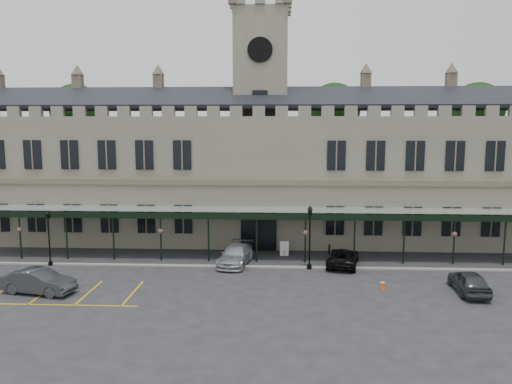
{
  "coord_description": "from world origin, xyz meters",
  "views": [
    {
      "loc": [
        1.89,
        -32.95,
        11.31
      ],
      "look_at": [
        0.0,
        6.0,
        6.0
      ],
      "focal_mm": 35.0,
      "sensor_mm": 36.0,
      "label": 1
    }
  ],
  "objects_px": {
    "traffic_cone": "(383,284)",
    "station_building": "(261,174)",
    "sign_board": "(284,249)",
    "car_van": "(343,257)",
    "clock_tower": "(261,105)",
    "lamp_post_mid": "(310,231)",
    "car_right_a": "(469,282)",
    "car_taxi": "(236,255)",
    "lamp_post_left": "(49,233)",
    "car_left_b": "(39,281)"
  },
  "relations": [
    {
      "from": "traffic_cone",
      "to": "sign_board",
      "type": "height_order",
      "value": "sign_board"
    },
    {
      "from": "clock_tower",
      "to": "car_right_a",
      "type": "height_order",
      "value": "clock_tower"
    },
    {
      "from": "station_building",
      "to": "traffic_cone",
      "type": "distance_m",
      "value": 18.64
    },
    {
      "from": "lamp_post_mid",
      "to": "traffic_cone",
      "type": "bearing_deg",
      "value": -43.1
    },
    {
      "from": "lamp_post_mid",
      "to": "car_right_a",
      "type": "bearing_deg",
      "value": -26.19
    },
    {
      "from": "lamp_post_mid",
      "to": "car_van",
      "type": "xyz_separation_m",
      "value": [
        2.76,
        1.05,
        -2.32
      ]
    },
    {
      "from": "station_building",
      "to": "lamp_post_left",
      "type": "xyz_separation_m",
      "value": [
        -16.61,
        -10.59,
        -3.77
      ]
    },
    {
      "from": "traffic_cone",
      "to": "station_building",
      "type": "bearing_deg",
      "value": 120.95
    },
    {
      "from": "clock_tower",
      "to": "car_van",
      "type": "bearing_deg",
      "value": -53.98
    },
    {
      "from": "clock_tower",
      "to": "car_left_b",
      "type": "distance_m",
      "value": 25.57
    },
    {
      "from": "clock_tower",
      "to": "car_taxi",
      "type": "xyz_separation_m",
      "value": [
        -1.67,
        -9.63,
        -12.34
      ]
    },
    {
      "from": "station_building",
      "to": "lamp_post_mid",
      "type": "relative_size",
      "value": 11.83
    },
    {
      "from": "lamp_post_mid",
      "to": "car_van",
      "type": "relative_size",
      "value": 1.03
    },
    {
      "from": "car_left_b",
      "to": "car_right_a",
      "type": "distance_m",
      "value": 29.01
    },
    {
      "from": "lamp_post_left",
      "to": "sign_board",
      "type": "height_order",
      "value": "lamp_post_left"
    },
    {
      "from": "car_van",
      "to": "car_right_a",
      "type": "bearing_deg",
      "value": 153.32
    },
    {
      "from": "traffic_cone",
      "to": "car_van",
      "type": "bearing_deg",
      "value": 110.26
    },
    {
      "from": "traffic_cone",
      "to": "clock_tower",
      "type": "bearing_deg",
      "value": 120.8
    },
    {
      "from": "lamp_post_mid",
      "to": "sign_board",
      "type": "xyz_separation_m",
      "value": [
        -1.94,
        3.85,
        -2.38
      ]
    },
    {
      "from": "station_building",
      "to": "car_taxi",
      "type": "distance_m",
      "value": 11.24
    },
    {
      "from": "clock_tower",
      "to": "lamp_post_mid",
      "type": "xyz_separation_m",
      "value": [
        4.24,
        -10.67,
        -10.1
      ]
    },
    {
      "from": "sign_board",
      "to": "car_van",
      "type": "height_order",
      "value": "car_van"
    },
    {
      "from": "car_taxi",
      "to": "car_van",
      "type": "xyz_separation_m",
      "value": [
        8.67,
        0.01,
        -0.09
      ]
    },
    {
      "from": "clock_tower",
      "to": "car_taxi",
      "type": "height_order",
      "value": "clock_tower"
    },
    {
      "from": "clock_tower",
      "to": "traffic_cone",
      "type": "relative_size",
      "value": 38.07
    },
    {
      "from": "car_left_b",
      "to": "car_right_a",
      "type": "relative_size",
      "value": 1.09
    },
    {
      "from": "clock_tower",
      "to": "lamp_post_mid",
      "type": "height_order",
      "value": "clock_tower"
    },
    {
      "from": "car_van",
      "to": "car_right_a",
      "type": "xyz_separation_m",
      "value": [
        7.67,
        -6.18,
        0.09
      ]
    },
    {
      "from": "traffic_cone",
      "to": "car_van",
      "type": "relative_size",
      "value": 0.13
    },
    {
      "from": "car_left_b",
      "to": "car_taxi",
      "type": "xyz_separation_m",
      "value": [
        12.64,
        7.64,
        -0.04
      ]
    },
    {
      "from": "station_building",
      "to": "lamp_post_mid",
      "type": "height_order",
      "value": "station_building"
    },
    {
      "from": "traffic_cone",
      "to": "sign_board",
      "type": "bearing_deg",
      "value": 128.93
    },
    {
      "from": "lamp_post_mid",
      "to": "car_right_a",
      "type": "height_order",
      "value": "lamp_post_mid"
    },
    {
      "from": "lamp_post_mid",
      "to": "traffic_cone",
      "type": "distance_m",
      "value": 7.12
    },
    {
      "from": "clock_tower",
      "to": "car_taxi",
      "type": "distance_m",
      "value": 15.74
    },
    {
      "from": "lamp_post_mid",
      "to": "car_taxi",
      "type": "relative_size",
      "value": 0.95
    },
    {
      "from": "lamp_post_left",
      "to": "car_left_b",
      "type": "distance_m",
      "value": 7.23
    },
    {
      "from": "lamp_post_left",
      "to": "traffic_cone",
      "type": "height_order",
      "value": "lamp_post_left"
    },
    {
      "from": "lamp_post_mid",
      "to": "car_taxi",
      "type": "xyz_separation_m",
      "value": [
        -5.9,
        1.04,
        -2.23
      ]
    },
    {
      "from": "sign_board",
      "to": "car_left_b",
      "type": "bearing_deg",
      "value": -154.17
    },
    {
      "from": "sign_board",
      "to": "traffic_cone",
      "type": "bearing_deg",
      "value": -57.43
    },
    {
      "from": "car_left_b",
      "to": "car_van",
      "type": "height_order",
      "value": "car_left_b"
    },
    {
      "from": "car_left_b",
      "to": "lamp_post_left",
      "type": "bearing_deg",
      "value": 30.78
    },
    {
      "from": "car_right_a",
      "to": "sign_board",
      "type": "bearing_deg",
      "value": -33.8
    },
    {
      "from": "traffic_cone",
      "to": "lamp_post_mid",
      "type": "bearing_deg",
      "value": 136.9
    },
    {
      "from": "station_building",
      "to": "clock_tower",
      "type": "height_order",
      "value": "clock_tower"
    },
    {
      "from": "car_taxi",
      "to": "sign_board",
      "type": "bearing_deg",
      "value": 44.85
    },
    {
      "from": "lamp_post_mid",
      "to": "car_left_b",
      "type": "xyz_separation_m",
      "value": [
        -18.54,
        -6.6,
        -2.19
      ]
    },
    {
      "from": "lamp_post_left",
      "to": "car_right_a",
      "type": "distance_m",
      "value": 31.76
    },
    {
      "from": "clock_tower",
      "to": "car_right_a",
      "type": "xyz_separation_m",
      "value": [
        14.67,
        -15.81,
        -12.34
      ]
    }
  ]
}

